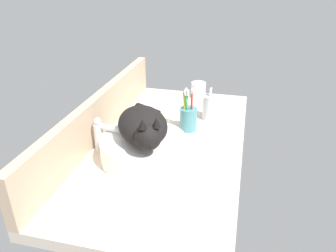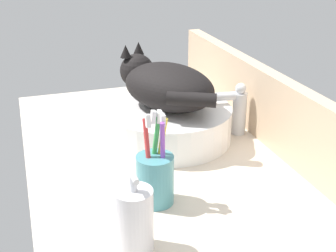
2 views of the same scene
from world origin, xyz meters
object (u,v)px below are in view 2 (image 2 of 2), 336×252
sink_basin (169,124)px  cat (165,85)px  faucet (235,107)px  soap_dispenser (134,220)px  toothbrush_cup (155,177)px

sink_basin → cat: 10.07cm
faucet → sink_basin: bearing=-96.6°
sink_basin → soap_dispenser: (39.63, -18.94, 1.52)cm
cat → faucet: bearing=80.0°
sink_basin → faucet: bearing=83.4°
sink_basin → faucet: (1.98, 17.17, 3.09)cm
faucet → toothbrush_cup: toothbrush_cup is taller
soap_dispenser → toothbrush_cup: (-12.91, 7.41, -0.22)cm
sink_basin → soap_dispenser: size_ratio=2.14×
soap_dispenser → toothbrush_cup: bearing=150.1°
faucet → soap_dispenser: size_ratio=0.93×
faucet → toothbrush_cup: bearing=-49.2°
sink_basin → faucet: 17.55cm
faucet → soap_dispenser: bearing=-43.8°
sink_basin → toothbrush_cup: toothbrush_cup is taller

